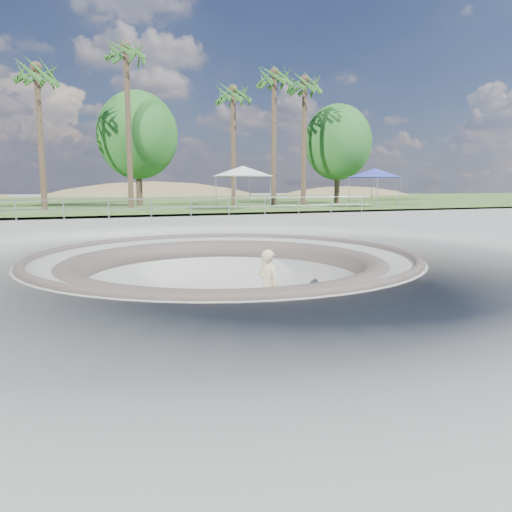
# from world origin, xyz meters

# --- Properties ---
(ground) EXTENTS (180.00, 180.00, 0.00)m
(ground) POSITION_xyz_m (0.00, 0.00, 0.00)
(ground) COLOR gray
(ground) RESTS_ON ground
(skate_bowl) EXTENTS (14.00, 14.00, 4.10)m
(skate_bowl) POSITION_xyz_m (0.00, 0.00, -1.83)
(skate_bowl) COLOR gray
(skate_bowl) RESTS_ON ground
(grass_strip) EXTENTS (180.00, 36.00, 0.12)m
(grass_strip) POSITION_xyz_m (0.00, 34.00, 0.22)
(grass_strip) COLOR #405923
(grass_strip) RESTS_ON ground
(distant_hills) EXTENTS (103.20, 45.00, 28.60)m
(distant_hills) POSITION_xyz_m (3.78, 57.17, -7.02)
(distant_hills) COLOR olive
(distant_hills) RESTS_ON ground
(safety_railing) EXTENTS (25.00, 0.06, 1.03)m
(safety_railing) POSITION_xyz_m (0.00, 12.00, 0.69)
(safety_railing) COLOR gray
(safety_railing) RESTS_ON ground
(skateboard) EXTENTS (0.91, 0.50, 0.09)m
(skateboard) POSITION_xyz_m (1.10, -0.45, -1.83)
(skateboard) COLOR olive
(skateboard) RESTS_ON ground
(skater) EXTENTS (0.73, 0.86, 1.99)m
(skater) POSITION_xyz_m (1.10, -0.45, -0.81)
(skater) COLOR #D6BE8A
(skater) RESTS_ON skateboard
(canopy_white) EXTENTS (5.34, 5.34, 2.75)m
(canopy_white) POSITION_xyz_m (6.88, 18.00, 2.69)
(canopy_white) COLOR gray
(canopy_white) RESTS_ON ground
(canopy_blue) EXTENTS (5.11, 5.11, 2.70)m
(canopy_blue) POSITION_xyz_m (16.88, 18.00, 2.64)
(canopy_blue) COLOR gray
(canopy_blue) RESTS_ON ground
(palm_b) EXTENTS (2.60, 2.60, 9.47)m
(palm_b) POSITION_xyz_m (-5.12, 21.34, 8.32)
(palm_b) COLOR brown
(palm_b) RESTS_ON ground
(palm_c) EXTENTS (2.60, 2.60, 11.39)m
(palm_c) POSITION_xyz_m (0.29, 22.17, 10.09)
(palm_c) COLOR brown
(palm_c) RESTS_ON ground
(palm_d) EXTENTS (2.60, 2.60, 9.21)m
(palm_d) POSITION_xyz_m (7.75, 22.53, 8.08)
(palm_d) COLOR brown
(palm_d) RESTS_ON ground
(palm_e) EXTENTS (2.60, 2.60, 10.37)m
(palm_e) POSITION_xyz_m (10.49, 21.42, 9.15)
(palm_e) COLOR brown
(palm_e) RESTS_ON ground
(palm_f) EXTENTS (2.60, 2.60, 10.10)m
(palm_f) POSITION_xyz_m (13.03, 21.64, 8.90)
(palm_f) COLOR brown
(palm_f) RESTS_ON ground
(bushy_tree_mid) EXTENTS (5.81, 5.29, 8.39)m
(bushy_tree_mid) POSITION_xyz_m (1.26, 25.07, 5.37)
(bushy_tree_mid) COLOR brown
(bushy_tree_mid) RESTS_ON ground
(bushy_tree_right) EXTENTS (5.72, 5.20, 8.25)m
(bushy_tree_right) POSITION_xyz_m (17.56, 24.48, 5.29)
(bushy_tree_right) COLOR brown
(bushy_tree_right) RESTS_ON ground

